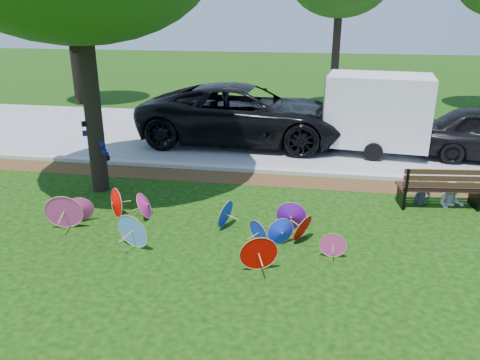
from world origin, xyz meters
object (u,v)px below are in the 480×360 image
object	(u,v)px
parasol_pile	(183,221)
black_van	(245,114)
park_bench	(439,186)
cargo_trailer	(377,110)
person_left	(424,180)
person_right	(454,182)

from	to	relation	value
parasol_pile	black_van	size ratio (longest dim) A/B	0.88
park_bench	parasol_pile	bearing A→B (deg)	-161.76
cargo_trailer	person_left	world-z (taller)	cargo_trailer
parasol_pile	person_left	size ratio (longest dim) A/B	5.27
black_van	person_right	bearing A→B (deg)	-129.01
cargo_trailer	parasol_pile	bearing A→B (deg)	-116.68
person_left	park_bench	bearing A→B (deg)	-27.18
cargo_trailer	black_van	bearing A→B (deg)	-179.36
person_left	person_right	world-z (taller)	person_right
cargo_trailer	person_left	bearing A→B (deg)	-73.89
person_left	person_right	xyz separation A→B (m)	(0.70, 0.00, 0.01)
park_bench	person_right	bearing A→B (deg)	1.47
black_van	person_right	size ratio (longest dim) A/B	5.95
cargo_trailer	park_bench	size ratio (longest dim) A/B	1.64
black_van	person_right	world-z (taller)	black_van
person_left	person_right	size ratio (longest dim) A/B	0.99
person_left	person_right	bearing A→B (deg)	-19.05
cargo_trailer	person_left	distance (m)	4.60
parasol_pile	person_right	xyz separation A→B (m)	(6.14, 2.74, 0.28)
cargo_trailer	park_bench	xyz separation A→B (m)	(1.12, -4.51, -0.93)
parasol_pile	cargo_trailer	world-z (taller)	cargo_trailer
parasol_pile	park_bench	xyz separation A→B (m)	(5.79, 2.69, 0.17)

